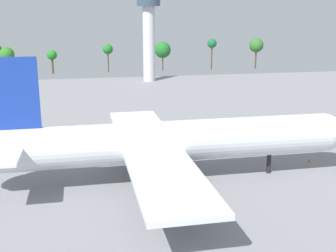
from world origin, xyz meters
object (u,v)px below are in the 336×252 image
safety_cone_nose (309,160)px  control_tower (149,30)px  cargo_airplane (167,142)px  catering_truck (56,132)px

safety_cone_nose → control_tower: 102.45m
cargo_airplane → control_tower: 105.27m
cargo_airplane → control_tower: control_tower is taller
catering_truck → safety_cone_nose: bearing=-29.6°
control_tower → safety_cone_nose: bearing=-83.1°
cargo_airplane → catering_truck: (-18.06, 28.63, -5.13)m
safety_cone_nose → catering_truck: bearing=150.4°
catering_truck → safety_cone_nose: size_ratio=7.07×
safety_cone_nose → control_tower: control_tower is taller
catering_truck → control_tower: 83.49m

